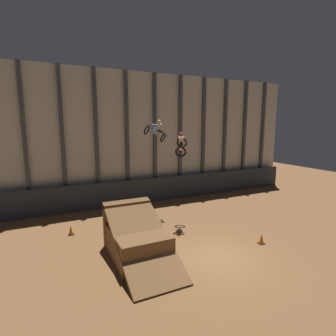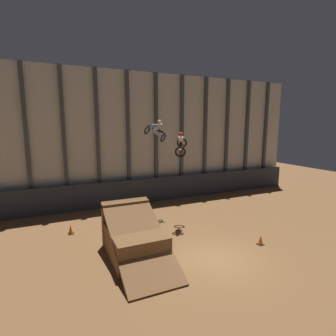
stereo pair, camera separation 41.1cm
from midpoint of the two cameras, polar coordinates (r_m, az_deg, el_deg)
The scene contains 8 objects.
ground_plane at distance 14.28m, azimuth 11.54°, elevation -18.84°, with size 60.00×60.00×0.00m, color brown.
arena_back_wall at distance 22.99m, azimuth -5.18°, elevation 6.49°, with size 32.00×0.40×11.12m.
lower_barrier at distance 22.97m, azimuth -4.41°, elevation -4.90°, with size 31.36×0.20×2.10m.
dirt_ramp at distance 14.17m, azimuth -6.64°, elevation -14.94°, with size 2.63×5.37×2.64m.
rider_bike_left_air at distance 19.43m, azimuth -1.94°, elevation 8.08°, with size 1.69×1.71×1.67m.
rider_bike_right_air at distance 17.52m, azimuth 3.54°, elevation 5.18°, with size 1.50×1.81×1.66m.
traffic_cone_near_ramp at distance 16.29m, azimuth 20.21°, elevation -14.47°, with size 0.36×0.36×0.58m.
traffic_cone_arena_edge at distance 17.69m, azimuth -19.79°, elevation -12.50°, with size 0.36×0.36×0.58m.
Camera 2 is at (-7.35, -10.20, 6.72)m, focal length 28.00 mm.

